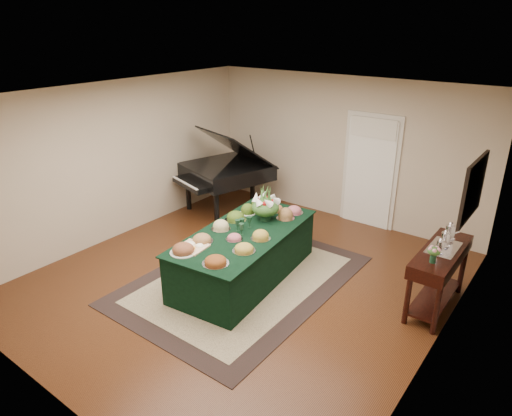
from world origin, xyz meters
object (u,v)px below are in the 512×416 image
Objects in this scene: grand_piano at (226,171)px; mahogany_sideboard at (440,263)px; buffet_table at (245,254)px; floral_centerpiece at (266,204)px.

grand_piano is 1.40× the size of mahogany_sideboard.
buffet_table is at bearing -43.74° from grand_piano.
grand_piano is at bearing 168.71° from mahogany_sideboard.
grand_piano reaches higher than floral_centerpiece.
mahogany_sideboard is at bearing 20.31° from buffet_table.
mahogany_sideboard is (2.51, 0.93, 0.29)m from buffet_table.
floral_centerpiece is 0.23× the size of grand_piano.
floral_centerpiece reaches higher than mahogany_sideboard.
buffet_table is at bearing -89.09° from floral_centerpiece.
floral_centerpiece is 2.58m from mahogany_sideboard.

